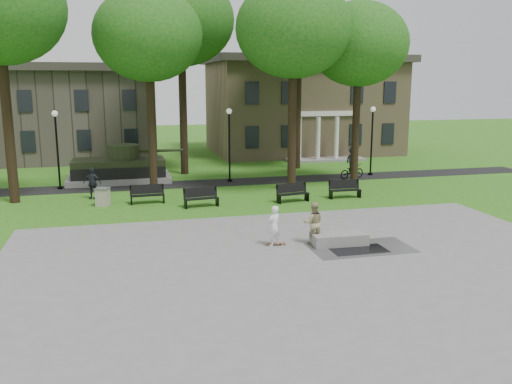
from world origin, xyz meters
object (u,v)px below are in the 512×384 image
at_px(park_bench_0, 147,194).
at_px(trash_bin, 103,197).
at_px(concrete_block, 339,239).
at_px(cyclist, 352,166).
at_px(friend_watching, 313,223).
at_px(skateboarder, 274,226).

distance_m(park_bench_0, trash_bin, 2.30).
distance_m(concrete_block, cyclist, 15.37).
xyz_separation_m(friend_watching, trash_bin, (-8.37, 9.09, -0.39)).
distance_m(skateboarder, friend_watching, 1.61).
bearing_deg(cyclist, skateboarder, 128.35).
bearing_deg(friend_watching, park_bench_0, -44.99).
relative_size(concrete_block, park_bench_0, 1.21).
xyz_separation_m(concrete_block, cyclist, (6.69, 13.83, 0.63)).
relative_size(concrete_block, friend_watching, 1.29).
xyz_separation_m(park_bench_0, trash_bin, (-2.30, -0.06, -0.04)).
relative_size(concrete_block, cyclist, 1.03).
height_order(skateboarder, friend_watching, friend_watching).
bearing_deg(concrete_block, cyclist, 64.18).
relative_size(skateboarder, friend_watching, 0.95).
bearing_deg(trash_bin, friend_watching, -47.37).
distance_m(skateboarder, park_bench_0, 10.10).
bearing_deg(skateboarder, friend_watching, 147.91).
bearing_deg(friend_watching, cyclist, -108.14).
distance_m(friend_watching, cyclist, 15.51).
xyz_separation_m(cyclist, park_bench_0, (-13.73, -4.33, -0.35)).
xyz_separation_m(skateboarder, cyclist, (9.27, 13.38, 0.04)).
xyz_separation_m(skateboarder, park_bench_0, (-4.47, 9.06, -0.31)).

